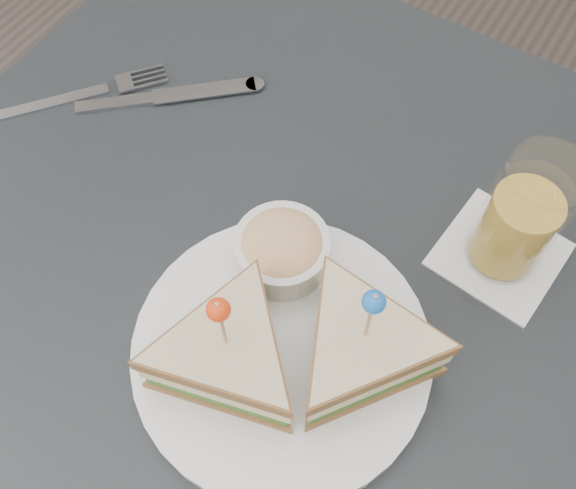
# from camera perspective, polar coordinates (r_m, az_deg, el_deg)

# --- Properties ---
(ground_plane) EXTENTS (3.50, 3.50, 0.00)m
(ground_plane) POSITION_cam_1_polar(r_m,az_deg,el_deg) (1.32, -0.63, -17.35)
(ground_plane) COLOR #3F3833
(table) EXTENTS (0.80, 0.80, 0.75)m
(table) POSITION_cam_1_polar(r_m,az_deg,el_deg) (0.68, -1.17, -5.46)
(table) COLOR black
(table) RESTS_ON ground
(plate_meal) EXTENTS (0.32, 0.32, 0.15)m
(plate_meal) POSITION_cam_1_polar(r_m,az_deg,el_deg) (0.54, 0.20, -8.55)
(plate_meal) COLOR silver
(plate_meal) RESTS_ON table
(cutlery_fork) EXTENTS (0.13, 0.16, 0.01)m
(cutlery_fork) POSITION_cam_1_polar(r_m,az_deg,el_deg) (0.77, -17.05, 12.83)
(cutlery_fork) COLOR silver
(cutlery_fork) RESTS_ON table
(cutlery_knife) EXTENTS (0.17, 0.15, 0.01)m
(cutlery_knife) POSITION_cam_1_polar(r_m,az_deg,el_deg) (0.74, -11.14, 12.76)
(cutlery_knife) COLOR #B6B9C1
(cutlery_knife) RESTS_ON table
(drink_set) EXTENTS (0.12, 0.12, 0.14)m
(drink_set) POSITION_cam_1_polar(r_m,az_deg,el_deg) (0.60, 19.85, 1.91)
(drink_set) COLOR white
(drink_set) RESTS_ON table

